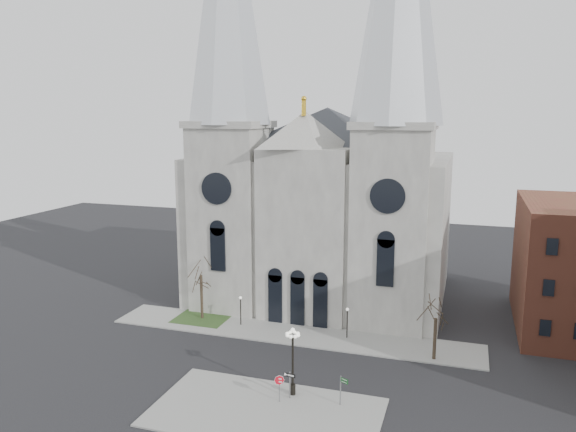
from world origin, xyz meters
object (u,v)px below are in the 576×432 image
(globe_lamp, at_px, (293,353))
(one_way_sign, at_px, (290,380))
(street_name_sign, at_px, (341,388))
(stop_sign, at_px, (279,383))

(globe_lamp, bearing_deg, one_way_sign, -92.58)
(globe_lamp, height_order, street_name_sign, globe_lamp)
(one_way_sign, xyz_separation_m, street_name_sign, (4.28, 0.17, -0.09))
(one_way_sign, bearing_deg, street_name_sign, 10.03)
(street_name_sign, bearing_deg, globe_lamp, -162.95)
(stop_sign, xyz_separation_m, street_name_sign, (4.89, 1.02, -0.21))
(one_way_sign, bearing_deg, globe_lamp, 95.11)
(globe_lamp, bearing_deg, street_name_sign, -6.68)
(stop_sign, bearing_deg, one_way_sign, 49.35)
(stop_sign, xyz_separation_m, globe_lamp, (0.65, 1.52, 2.01))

